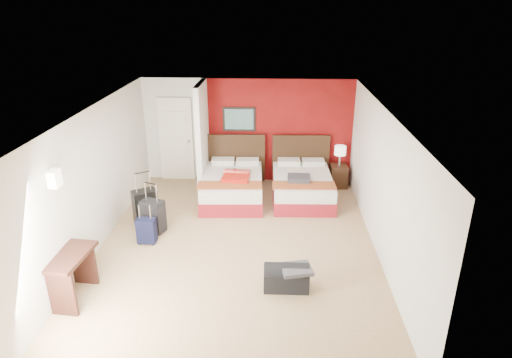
# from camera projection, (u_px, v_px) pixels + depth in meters

# --- Properties ---
(ground) EXTENTS (6.50, 6.50, 0.00)m
(ground) POSITION_uv_depth(u_px,v_px,m) (237.00, 246.00, 8.11)
(ground) COLOR tan
(ground) RESTS_ON ground
(room_walls) EXTENTS (5.02, 6.52, 2.50)m
(room_walls) POSITION_uv_depth(u_px,v_px,m) (174.00, 154.00, 9.00)
(room_walls) COLOR silver
(room_walls) RESTS_ON ground
(red_accent_panel) EXTENTS (3.50, 0.04, 2.50)m
(red_accent_panel) POSITION_uv_depth(u_px,v_px,m) (279.00, 131.00, 10.59)
(red_accent_panel) COLOR maroon
(red_accent_panel) RESTS_ON ground
(partition_wall) EXTENTS (0.12, 1.20, 2.50)m
(partition_wall) POSITION_uv_depth(u_px,v_px,m) (202.00, 138.00, 10.09)
(partition_wall) COLOR silver
(partition_wall) RESTS_ON ground
(entry_door) EXTENTS (0.82, 0.06, 2.05)m
(entry_door) POSITION_uv_depth(u_px,v_px,m) (176.00, 139.00, 10.75)
(entry_door) COLOR silver
(entry_door) RESTS_ON ground
(bed_left) EXTENTS (1.41, 1.95, 0.57)m
(bed_left) POSITION_uv_depth(u_px,v_px,m) (233.00, 187.00, 9.89)
(bed_left) COLOR white
(bed_left) RESTS_ON ground
(bed_right) EXTENTS (1.35, 1.89, 0.56)m
(bed_right) POSITION_uv_depth(u_px,v_px,m) (302.00, 187.00, 9.90)
(bed_right) COLOR white
(bed_right) RESTS_ON ground
(red_suitcase_open) EXTENTS (0.64, 0.83, 0.10)m
(red_suitcase_open) POSITION_uv_depth(u_px,v_px,m) (236.00, 175.00, 9.67)
(red_suitcase_open) COLOR #B51A0F
(red_suitcase_open) RESTS_ON bed_left
(jacket_bundle) EXTENTS (0.50, 0.41, 0.11)m
(jacket_bundle) POSITION_uv_depth(u_px,v_px,m) (299.00, 179.00, 9.50)
(jacket_bundle) COLOR #36363B
(jacket_bundle) RESTS_ON bed_right
(nightstand) EXTENTS (0.40, 0.40, 0.54)m
(nightstand) POSITION_uv_depth(u_px,v_px,m) (338.00, 176.00, 10.55)
(nightstand) COLOR #331D11
(nightstand) RESTS_ON ground
(table_lamp) EXTENTS (0.34, 0.34, 0.48)m
(table_lamp) POSITION_uv_depth(u_px,v_px,m) (340.00, 156.00, 10.36)
(table_lamp) COLOR silver
(table_lamp) RESTS_ON nightstand
(suitcase_black) EXTENTS (0.54, 0.49, 0.69)m
(suitcase_black) POSITION_uv_depth(u_px,v_px,m) (146.00, 208.00, 8.77)
(suitcase_black) COLOR black
(suitcase_black) RESTS_ON ground
(suitcase_charcoal) EXTENTS (0.49, 0.40, 0.63)m
(suitcase_charcoal) POSITION_uv_depth(u_px,v_px,m) (153.00, 217.00, 8.48)
(suitcase_charcoal) COLOR black
(suitcase_charcoal) RESTS_ON ground
(suitcase_navy) EXTENTS (0.34, 0.22, 0.47)m
(suitcase_navy) POSITION_uv_depth(u_px,v_px,m) (147.00, 232.00, 8.11)
(suitcase_navy) COLOR black
(suitcase_navy) RESTS_ON ground
(duffel_bag) EXTENTS (0.70, 0.37, 0.35)m
(duffel_bag) POSITION_uv_depth(u_px,v_px,m) (286.00, 278.00, 6.86)
(duffel_bag) COLOR black
(duffel_bag) RESTS_ON ground
(jacket_draped) EXTENTS (0.52, 0.47, 0.06)m
(jacket_draped) POSITION_uv_depth(u_px,v_px,m) (297.00, 269.00, 6.73)
(jacket_draped) COLOR #3D3D43
(jacket_draped) RESTS_ON duffel_bag
(desk) EXTENTS (0.54, 0.94, 0.75)m
(desk) POSITION_uv_depth(u_px,v_px,m) (73.00, 277.00, 6.56)
(desk) COLOR black
(desk) RESTS_ON ground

